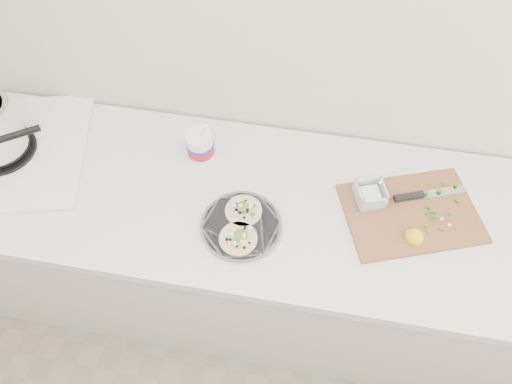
# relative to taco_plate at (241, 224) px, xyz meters

# --- Properties ---
(counter) EXTENTS (2.44, 0.66, 0.90)m
(counter) POSITION_rel_taco_plate_xyz_m (-0.15, 0.13, -0.47)
(counter) COLOR beige
(counter) RESTS_ON ground
(taco_plate) EXTENTS (0.26, 0.26, 0.04)m
(taco_plate) POSITION_rel_taco_plate_xyz_m (0.00, 0.00, 0.00)
(taco_plate) COLOR #57565D
(taco_plate) RESTS_ON counter
(tub) EXTENTS (0.10, 0.10, 0.21)m
(tub) POSITION_rel_taco_plate_xyz_m (-0.19, 0.26, 0.05)
(tub) COLOR white
(tub) RESTS_ON counter
(cutboard) EXTENTS (0.49, 0.42, 0.07)m
(cutboard) POSITION_rel_taco_plate_xyz_m (0.52, 0.15, -0.00)
(cutboard) COLOR brown
(cutboard) RESTS_ON counter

